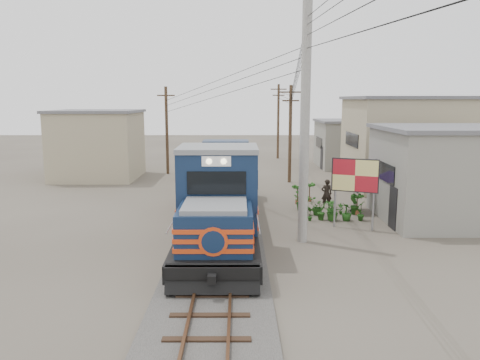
{
  "coord_description": "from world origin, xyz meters",
  "views": [
    {
      "loc": [
        0.79,
        -19.73,
        5.99
      ],
      "look_at": [
        0.85,
        2.21,
        2.2
      ],
      "focal_mm": 35.0,
      "sensor_mm": 36.0,
      "label": 1
    }
  ],
  "objects_px": {
    "billboard": "(355,177)",
    "locomotive": "(222,191)",
    "market_umbrella": "(355,175)",
    "vendor": "(327,194)"
  },
  "relations": [
    {
      "from": "market_umbrella",
      "to": "vendor",
      "type": "relative_size",
      "value": 1.62
    },
    {
      "from": "market_umbrella",
      "to": "vendor",
      "type": "bearing_deg",
      "value": 150.39
    },
    {
      "from": "billboard",
      "to": "market_umbrella",
      "type": "bearing_deg",
      "value": 98.13
    },
    {
      "from": "vendor",
      "to": "locomotive",
      "type": "bearing_deg",
      "value": 32.6
    },
    {
      "from": "vendor",
      "to": "market_umbrella",
      "type": "bearing_deg",
      "value": 148.02
    },
    {
      "from": "locomotive",
      "to": "vendor",
      "type": "xyz_separation_m",
      "value": [
        5.67,
        3.97,
        -0.96
      ]
    },
    {
      "from": "market_umbrella",
      "to": "vendor",
      "type": "distance_m",
      "value": 1.94
    },
    {
      "from": "billboard",
      "to": "market_umbrella",
      "type": "xyz_separation_m",
      "value": [
        0.87,
        3.44,
        -0.46
      ]
    },
    {
      "from": "billboard",
      "to": "locomotive",
      "type": "bearing_deg",
      "value": -159.92
    },
    {
      "from": "locomotive",
      "to": "billboard",
      "type": "relative_size",
      "value": 5.0
    }
  ]
}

